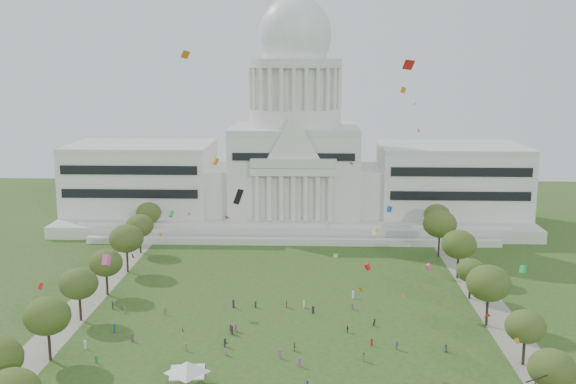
% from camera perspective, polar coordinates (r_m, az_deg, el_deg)
% --- Properties ---
extents(ground, '(400.00, 400.00, 0.00)m').
position_cam_1_polar(ground, '(134.71, -0.70, -13.79)').
color(ground, '#2E4C1B').
rests_on(ground, ground).
extents(capitol, '(160.00, 64.50, 91.30)m').
position_cam_1_polar(capitol, '(238.31, 0.59, 2.73)').
color(capitol, silver).
rests_on(capitol, ground).
extents(path_left, '(8.00, 160.00, 0.04)m').
position_cam_1_polar(path_left, '(171.03, -16.68, -8.77)').
color(path_left, gray).
rests_on(path_left, ground).
extents(path_right, '(8.00, 160.00, 0.04)m').
position_cam_1_polar(path_right, '(167.66, 16.65, -9.17)').
color(path_right, gray).
rests_on(path_right, ground).
extents(row_tree_r_0, '(7.67, 7.67, 10.91)m').
position_cam_1_polar(row_tree_r_0, '(120.07, 21.44, -13.75)').
color(row_tree_r_0, black).
rests_on(row_tree_r_0, ground).
extents(row_tree_l_1, '(8.86, 8.86, 12.59)m').
position_cam_1_polar(row_tree_l_1, '(137.72, -19.70, -9.86)').
color(row_tree_l_1, black).
rests_on(row_tree_l_1, ground).
extents(row_tree_r_1, '(7.58, 7.58, 10.78)m').
position_cam_1_polar(row_tree_r_1, '(136.04, 19.46, -10.69)').
color(row_tree_r_1, black).
rests_on(row_tree_r_1, ground).
extents(row_tree_l_2, '(8.42, 8.42, 11.97)m').
position_cam_1_polar(row_tree_l_2, '(156.05, -17.29, -7.43)').
color(row_tree_l_2, black).
rests_on(row_tree_l_2, ground).
extents(row_tree_r_2, '(9.55, 9.55, 13.58)m').
position_cam_1_polar(row_tree_r_2, '(152.13, 16.63, -7.41)').
color(row_tree_r_2, black).
rests_on(row_tree_r_2, ground).
extents(row_tree_l_3, '(8.12, 8.12, 11.55)m').
position_cam_1_polar(row_tree_l_3, '(170.86, -15.16, -5.82)').
color(row_tree_l_3, black).
rests_on(row_tree_l_3, ground).
extents(row_tree_r_3, '(7.01, 7.01, 9.98)m').
position_cam_1_polar(row_tree_r_3, '(168.70, 15.22, -6.44)').
color(row_tree_r_3, black).
rests_on(row_tree_r_3, ground).
extents(row_tree_l_4, '(9.29, 9.29, 13.21)m').
position_cam_1_polar(row_tree_l_4, '(187.62, -13.53, -3.86)').
color(row_tree_l_4, black).
rests_on(row_tree_l_4, ground).
extents(row_tree_r_4, '(9.19, 9.19, 13.06)m').
position_cam_1_polar(row_tree_r_4, '(182.73, 14.27, -4.33)').
color(row_tree_r_4, black).
rests_on(row_tree_r_4, ground).
extents(row_tree_l_5, '(8.33, 8.33, 11.85)m').
position_cam_1_polar(row_tree_l_5, '(205.53, -12.45, -2.80)').
color(row_tree_l_5, black).
rests_on(row_tree_l_5, ground).
extents(row_tree_r_5, '(9.82, 9.82, 13.96)m').
position_cam_1_polar(row_tree_r_5, '(201.45, 12.73, -2.65)').
color(row_tree_r_5, black).
rests_on(row_tree_r_5, ground).
extents(row_tree_l_6, '(8.19, 8.19, 11.64)m').
position_cam_1_polar(row_tree_l_6, '(223.08, -11.71, -1.73)').
color(row_tree_l_6, black).
rests_on(row_tree_l_6, ground).
extents(row_tree_r_6, '(8.42, 8.42, 11.97)m').
position_cam_1_polar(row_tree_r_6, '(219.39, 12.50, -1.91)').
color(row_tree_r_6, black).
rests_on(row_tree_r_6, ground).
extents(event_tent, '(9.44, 9.44, 4.71)m').
position_cam_1_polar(event_tent, '(123.70, -8.54, -14.41)').
color(event_tent, '#4C4C4C').
rests_on(event_tent, ground).
extents(person_0, '(0.95, 0.97, 1.69)m').
position_cam_1_polar(person_0, '(139.95, 13.23, -12.74)').
color(person_0, '#4C4C51').
rests_on(person_0, ground).
extents(person_2, '(0.87, 0.94, 1.65)m').
position_cam_1_polar(person_2, '(149.88, 7.34, -10.90)').
color(person_2, '#26262B').
rests_on(person_2, ground).
extents(person_3, '(0.68, 1.29, 1.98)m').
position_cam_1_polar(person_3, '(133.39, 6.39, -13.66)').
color(person_3, '#33723F').
rests_on(person_3, ground).
extents(person_4, '(0.64, 1.11, 1.86)m').
position_cam_1_polar(person_4, '(136.80, 0.55, -12.96)').
color(person_4, olive).
rests_on(person_4, ground).
extents(person_5, '(1.63, 1.74, 1.85)m').
position_cam_1_polar(person_5, '(139.11, -5.34, -12.59)').
color(person_5, '#4C4C51').
rests_on(person_5, ground).
extents(person_6, '(0.68, 0.86, 1.55)m').
position_cam_1_polar(person_6, '(122.86, 1.64, -15.97)').
color(person_6, navy).
rests_on(person_6, ground).
extents(person_8, '(1.01, 0.76, 1.87)m').
position_cam_1_polar(person_8, '(145.81, -4.89, -11.44)').
color(person_8, '#994C8C').
rests_on(person_8, ground).
extents(person_9, '(1.22, 1.32, 1.85)m').
position_cam_1_polar(person_9, '(139.13, 9.22, -12.69)').
color(person_9, '#4C4C51').
rests_on(person_9, ground).
extents(person_10, '(0.82, 1.04, 1.57)m').
position_cam_1_polar(person_10, '(145.97, 5.06, -11.48)').
color(person_10, '#26262B').
rests_on(person_10, ground).
extents(distant_crowd, '(58.75, 38.18, 1.93)m').
position_cam_1_polar(distant_crowd, '(149.18, -5.56, -10.95)').
color(distant_crowd, '#33723F').
rests_on(distant_crowd, ground).
extents(kite_swarm, '(83.22, 103.56, 55.95)m').
position_cam_1_polar(kite_swarm, '(133.03, 0.39, -2.73)').
color(kite_swarm, '#E54C8C').
rests_on(kite_swarm, ground).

